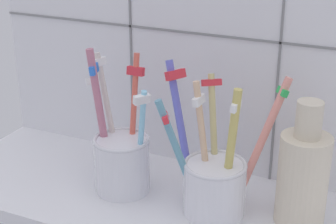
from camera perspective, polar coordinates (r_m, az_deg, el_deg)
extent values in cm
cube|color=silver|center=(71.71, -0.14, -9.86)|extent=(64.00, 22.00, 2.00)
cube|color=white|center=(73.64, 3.84, 9.18)|extent=(64.00, 2.00, 45.00)
cube|color=gray|center=(77.06, -3.98, 9.77)|extent=(0.30, 0.20, 45.00)
cube|color=gray|center=(69.60, 11.79, 7.98)|extent=(0.30, 0.20, 45.00)
cube|color=gray|center=(72.91, 3.50, 8.17)|extent=(64.00, 0.20, 0.30)
cylinder|color=white|center=(72.29, -4.67, -5.40)|extent=(7.24, 7.24, 7.29)
torus|color=silver|center=(70.67, -4.76, -2.79)|extent=(7.38, 7.38, 0.50)
cylinder|color=#7D80CC|center=(74.54, -6.99, -1.20)|extent=(5.49, 4.82, 14.79)
cube|color=white|center=(74.41, -7.69, 3.27)|extent=(2.41, 2.55, 1.25)
cylinder|color=#90D6F5|center=(68.60, -3.07, -3.26)|extent=(3.00, 2.43, 14.52)
cube|color=white|center=(65.29, -2.78, 1.35)|extent=(1.91, 2.19, 1.17)
cylinder|color=#EC6350|center=(71.52, -3.67, -0.83)|extent=(0.76, 3.59, 17.57)
cube|color=#E5333F|center=(70.07, -3.41, 4.31)|extent=(2.25, 0.94, 1.19)
cylinder|color=#BE7087|center=(70.77, -7.02, -0.71)|extent=(3.20, 1.79, 18.71)
cube|color=blue|center=(68.66, -7.85, 4.44)|extent=(1.33, 2.36, 1.16)
cylinder|color=silver|center=(72.18, -6.14, -0.69)|extent=(4.28, 1.68, 17.59)
cube|color=white|center=(70.56, -7.24, 5.22)|extent=(1.30, 2.27, 1.11)
cylinder|color=white|center=(67.74, 5.01, -7.81)|extent=(7.65, 7.65, 6.57)
torus|color=silver|center=(66.15, 5.10, -5.34)|extent=(7.77, 7.77, 0.50)
cylinder|color=#D2C683|center=(68.13, 4.82, -2.86)|extent=(3.73, 4.80, 16.00)
cube|color=#E5333F|center=(67.23, 4.60, 3.11)|extent=(2.54, 2.17, 0.97)
cylinder|color=#6468D9|center=(67.72, 1.45, -2.15)|extent=(5.87, 3.70, 17.76)
cube|color=#E5333F|center=(66.60, 0.42, 4.00)|extent=(2.23, 2.83, 1.29)
cylinder|color=#CDBC63|center=(64.81, 6.66, -4.14)|extent=(2.20, 1.08, 16.22)
cube|color=white|center=(62.26, 7.26, 0.73)|extent=(0.75, 2.21, 0.99)
cylinder|color=#F79A8D|center=(67.42, 9.74, -3.18)|extent=(6.01, 5.07, 16.59)
cube|color=green|center=(65.87, 11.92, 2.09)|extent=(1.86, 2.02, 1.01)
cylinder|color=beige|center=(65.96, 3.74, -3.55)|extent=(3.09, 0.82, 16.24)
cube|color=white|center=(63.92, 3.23, 1.23)|extent=(0.89, 2.34, 1.08)
cylinder|color=#609BB4|center=(64.85, 1.26, -4.76)|extent=(5.75, 3.42, 14.84)
cube|color=#E5333F|center=(62.64, -0.27, -0.62)|extent=(1.66, 2.17, 1.00)
cylinder|color=beige|center=(66.10, 13.93, -6.95)|extent=(5.96, 5.96, 11.22)
cylinder|color=beige|center=(62.76, 14.58, -0.76)|extent=(3.02, 3.02, 4.27)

